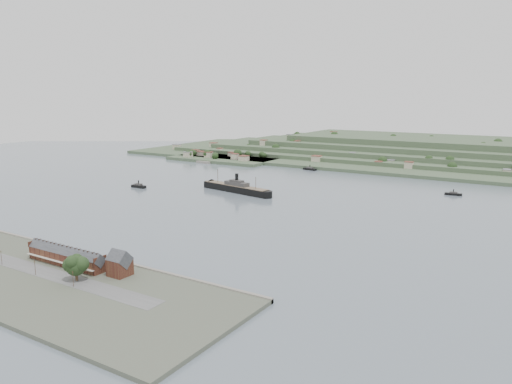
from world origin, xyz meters
The scene contains 10 objects.
ground centered at (0.00, 0.00, 0.00)m, with size 1400.00×1400.00×0.00m, color slate.
near_shore centered at (0.00, -186.75, 1.01)m, with size 220.00×80.00×2.60m.
terrace_row centered at (-10.00, -168.02, 6.84)m, with size 55.60×9.80×11.07m.
gabled_building centered at (27.50, -164.00, 8.19)m, with size 10.40×10.18×14.09m.
far_peninsula centered at (27.91, 393.10, 11.88)m, with size 760.00×309.00×30.00m.
steamship centered at (-55.02, 59.60, 4.06)m, with size 90.96×26.69×21.97m.
tugboat centered at (-148.96, 24.96, 1.87)m, with size 17.11×4.86×7.66m.
ferry_west centered at (-53.67, 225.00, 1.62)m, with size 18.57×8.29×6.73m.
ferry_east centered at (130.28, 155.21, 1.40)m, with size 15.94×6.27×5.82m.
fig_tree centered at (15.02, -181.29, 10.59)m, with size 12.60×10.91×14.06m.
Camera 1 is at (216.98, -333.92, 94.62)m, focal length 35.00 mm.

